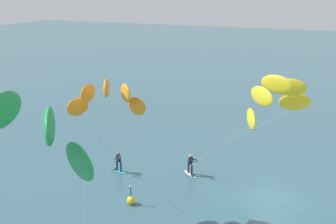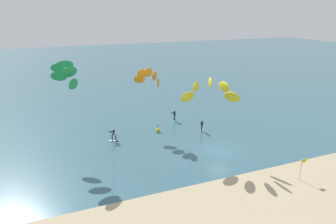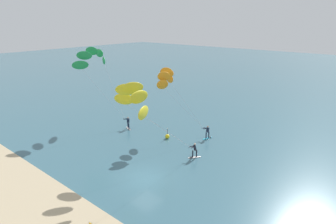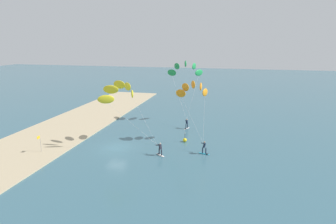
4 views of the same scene
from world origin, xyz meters
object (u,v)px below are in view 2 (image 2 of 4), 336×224
at_px(kitesurfer_nearshore, 210,92).
at_px(kitesurfer_far_out, 67,76).
at_px(kitesurfer_mid_water, 150,79).
at_px(marker_buoy, 158,130).
at_px(beach_flag, 302,165).

xyz_separation_m(kitesurfer_nearshore, kitesurfer_far_out, (-14.29, 6.11, 1.73)).
relative_size(kitesurfer_mid_water, kitesurfer_far_out, 0.81).
height_order(kitesurfer_nearshore, marker_buoy, kitesurfer_nearshore).
distance_m(kitesurfer_nearshore, beach_flag, 11.88).
distance_m(kitesurfer_nearshore, kitesurfer_far_out, 15.64).
bearing_deg(kitesurfer_mid_water, kitesurfer_nearshore, -67.51).
distance_m(kitesurfer_nearshore, marker_buoy, 11.17).
relative_size(kitesurfer_far_out, marker_buoy, 7.74).
bearing_deg(beach_flag, kitesurfer_far_out, 142.26).
relative_size(kitesurfer_nearshore, beach_flag, 4.06).
height_order(kitesurfer_nearshore, beach_flag, kitesurfer_nearshore).
distance_m(kitesurfer_mid_water, kitesurfer_far_out, 11.09).
relative_size(kitesurfer_mid_water, marker_buoy, 6.27).
distance_m(kitesurfer_mid_water, marker_buoy, 7.00).
height_order(kitesurfer_nearshore, kitesurfer_far_out, kitesurfer_far_out).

